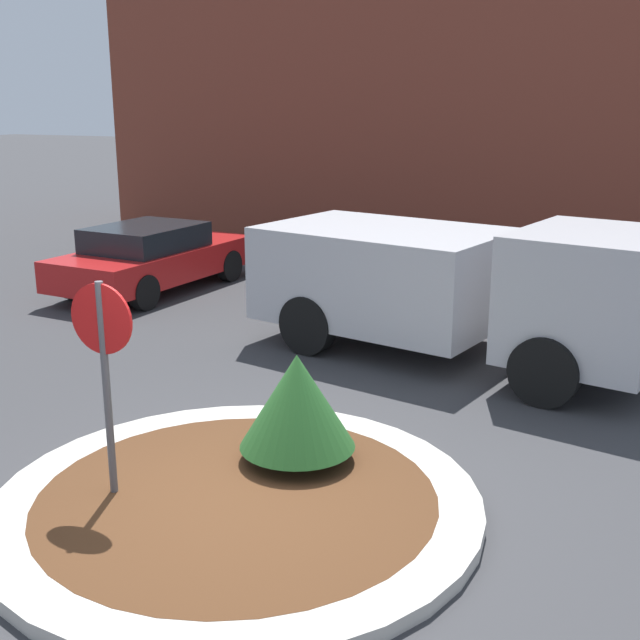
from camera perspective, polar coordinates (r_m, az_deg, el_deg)
ground_plane at (r=7.55m, az=-5.87°, el=-13.21°), size 120.00×120.00×0.00m
traffic_island at (r=7.52m, az=-5.89°, el=-12.76°), size 4.44×4.44×0.13m
stop_sign at (r=7.27m, az=-15.10°, el=-2.46°), size 0.63×0.07×2.11m
island_shrub at (r=7.88m, az=-1.64°, el=-5.78°), size 1.15×1.15×1.10m
utility_truck at (r=11.48m, az=9.54°, el=2.62°), size 6.08×3.42×2.01m
storefront_building at (r=21.96m, az=7.58°, el=16.02°), size 15.51×6.07×7.72m
parked_sedan_red at (r=15.84m, az=-11.83°, el=4.43°), size 2.18×4.39×1.29m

